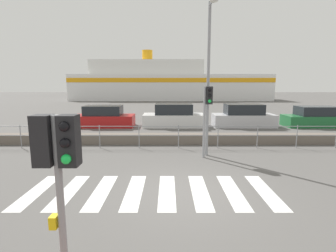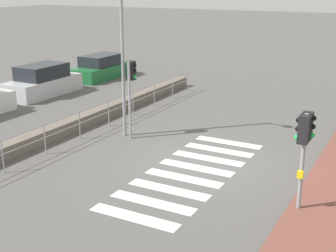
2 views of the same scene
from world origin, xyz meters
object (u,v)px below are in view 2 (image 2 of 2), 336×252
at_px(traffic_light_far, 131,82).
at_px(parked_car_green, 102,68).
at_px(traffic_light_near, 305,137).
at_px(parked_car_silver, 43,82).
at_px(streetlamp, 127,35).

bearing_deg(traffic_light_far, parked_car_green, 41.48).
relative_size(traffic_light_near, traffic_light_far, 0.90).
height_order(traffic_light_near, parked_car_silver, traffic_light_near).
relative_size(streetlamp, parked_car_green, 1.40).
bearing_deg(parked_car_green, streetlamp, -138.89).
bearing_deg(parked_car_silver, parked_car_green, 0.00).
bearing_deg(traffic_light_far, streetlamp, 68.14).
distance_m(traffic_light_near, parked_car_green, 18.58).
relative_size(traffic_light_far, streetlamp, 0.47).
bearing_deg(traffic_light_near, parked_car_green, 51.09).
bearing_deg(parked_car_silver, streetlamp, -115.57).
xyz_separation_m(traffic_light_near, parked_car_silver, (6.64, 14.42, -1.32)).
xyz_separation_m(parked_car_silver, parked_car_green, (5.00, 0.00, -0.07)).
distance_m(traffic_light_near, streetlamp, 7.78).
bearing_deg(parked_car_green, parked_car_silver, 180.00).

